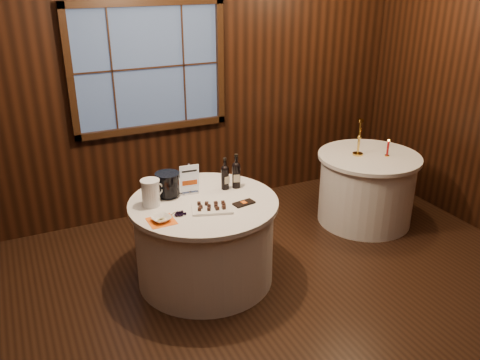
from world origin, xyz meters
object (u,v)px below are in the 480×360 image
main_table (205,240)px  brass_candlestick (359,142)px  port_bottle_left (225,176)px  glass_pitcher (151,193)px  port_bottle_right (236,173)px  chocolate_plate (212,207)px  red_candle (388,149)px  ice_bucket (168,184)px  cracker_bowl (161,219)px  sign_stand (190,183)px  chocolate_box (244,203)px  grape_bunch (180,213)px  side_table (366,188)px

main_table → brass_candlestick: size_ratio=3.28×
port_bottle_left → glass_pitcher: port_bottle_left is taller
brass_candlestick → main_table: bearing=-169.2°
port_bottle_right → glass_pitcher: (-0.79, -0.04, -0.02)m
chocolate_plate → red_candle: 2.17m
port_bottle_right → ice_bucket: port_bottle_right is taller
main_table → port_bottle_right: size_ratio=4.03×
red_candle → main_table: bearing=-174.7°
main_table → red_candle: size_ratio=6.89×
port_bottle_right → chocolate_plate: port_bottle_right is taller
cracker_bowl → sign_stand: bearing=46.3°
main_table → chocolate_plate: chocolate_plate is taller
main_table → ice_bucket: size_ratio=5.89×
sign_stand → ice_bucket: size_ratio=1.27×
sign_stand → port_bottle_right: 0.43m
brass_candlestick → red_candle: brass_candlestick is taller
chocolate_box → grape_bunch: grape_bunch is taller
chocolate_plate → cracker_bowl: (-0.44, -0.02, 0.00)m
port_bottle_left → grape_bunch: 0.64m
port_bottle_right → glass_pitcher: port_bottle_right is taller
sign_stand → ice_bucket: bearing=-179.2°
cracker_bowl → chocolate_plate: bearing=2.8°
sign_stand → cracker_bowl: bearing=-128.0°
port_bottle_left → main_table: bearing=-159.3°
main_table → red_candle: (2.14, 0.20, 0.46)m
port_bottle_left → ice_bucket: bearing=164.1°
brass_candlestick → grape_bunch: bearing=-166.3°
side_table → cracker_bowl: bearing=-168.3°
side_table → ice_bucket: bearing=-177.8°
main_table → glass_pitcher: glass_pitcher is taller
side_table → port_bottle_left: (-1.73, -0.15, 0.51)m
main_table → chocolate_box: size_ratio=7.06×
chocolate_plate → cracker_bowl: bearing=-177.2°
side_table → red_candle: 0.49m
sign_stand → chocolate_plate: (0.05, -0.38, -0.07)m
side_table → port_bottle_right: 1.72m
cracker_bowl → port_bottle_left: bearing=27.1°
chocolate_plate → brass_candlestick: 1.97m
chocolate_plate → chocolate_box: (0.28, -0.02, -0.01)m
grape_bunch → glass_pitcher: bearing=119.3°
port_bottle_right → grape_bunch: port_bottle_right is taller
cracker_bowl → brass_candlestick: 2.39m
side_table → cracker_bowl: cracker_bowl is taller
port_bottle_right → glass_pitcher: 0.80m
cracker_bowl → brass_candlestick: brass_candlestick is taller
port_bottle_left → chocolate_plate: (-0.27, -0.34, -0.11)m
sign_stand → grape_bunch: size_ratio=1.81×
main_table → ice_bucket: bearing=138.1°
ice_bucket → glass_pitcher: bearing=-148.9°
side_table → chocolate_box: chocolate_box is taller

